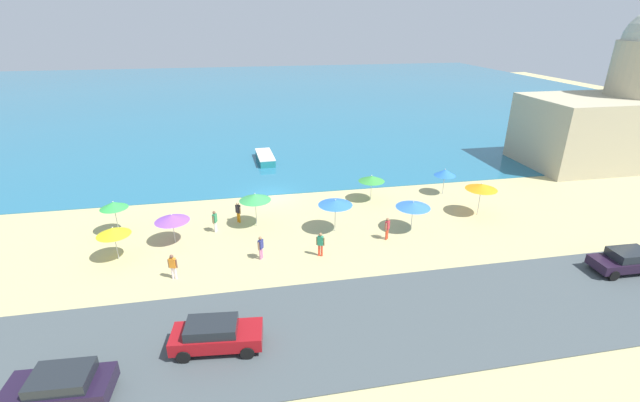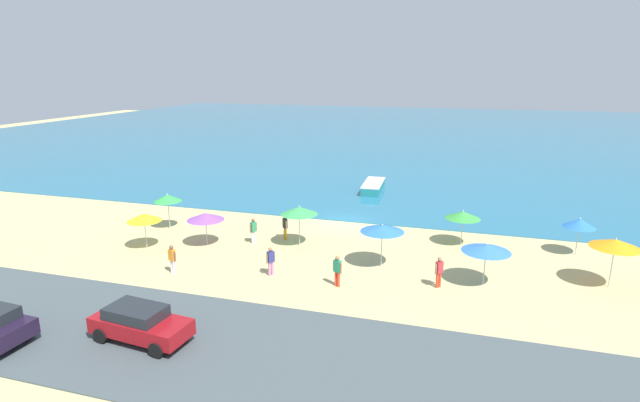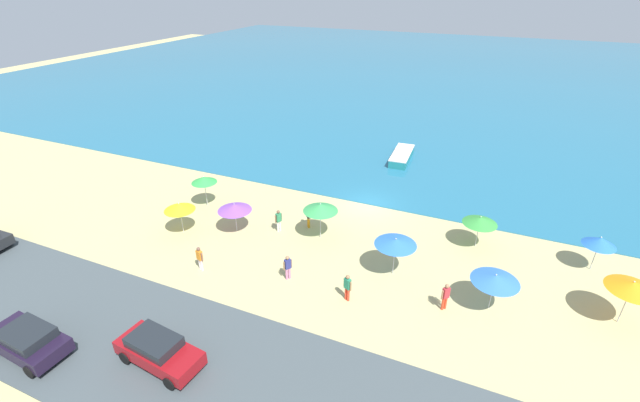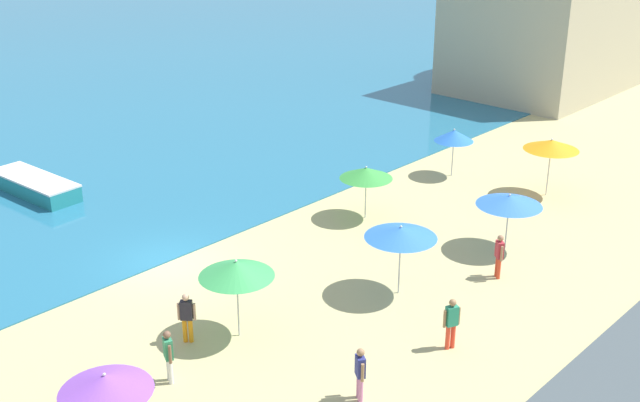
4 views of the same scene
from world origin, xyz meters
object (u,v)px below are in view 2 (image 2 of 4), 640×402
object	(u,v)px
beach_umbrella_2	(144,217)
beach_umbrella_3	(168,198)
beach_umbrella_8	(463,215)
bather_2	(172,258)
beach_umbrella_1	(486,248)
beach_umbrella_4	(205,217)
bather_4	(253,229)
bather_3	(285,226)
beach_umbrella_7	(382,228)
bather_5	(271,260)
beach_umbrella_5	(580,223)
beach_umbrella_6	(615,243)
beach_umbrella_0	(299,210)
bather_1	(337,269)
bather_0	(439,270)
skiff_nearshore	(373,186)
parked_car_3	(140,323)

from	to	relation	value
beach_umbrella_2	beach_umbrella_3	bearing A→B (deg)	102.33
beach_umbrella_8	bather_2	world-z (taller)	beach_umbrella_8
beach_umbrella_1	beach_umbrella_4	xyz separation A→B (m)	(-16.69, 1.25, -0.13)
beach_umbrella_2	bather_2	size ratio (longest dim) A/B	1.43
beach_umbrella_2	bather_4	world-z (taller)	beach_umbrella_2
bather_3	beach_umbrella_7	bearing A→B (deg)	-22.48
beach_umbrella_3	beach_umbrella_4	world-z (taller)	beach_umbrella_3
bather_5	bather_4	bearing A→B (deg)	123.96
beach_umbrella_5	bather_5	xyz separation A→B (m)	(-16.40, -8.11, -1.10)
beach_umbrella_3	beach_umbrella_8	distance (m)	19.72
beach_umbrella_1	beach_umbrella_8	size ratio (longest dim) A/B	1.09
beach_umbrella_7	bather_2	xyz separation A→B (m)	(-10.71, -4.23, -1.35)
beach_umbrella_5	bather_2	size ratio (longest dim) A/B	1.43
beach_umbrella_2	bather_3	size ratio (longest dim) A/B	1.41
beach_umbrella_6	beach_umbrella_1	bearing A→B (deg)	-165.70
beach_umbrella_0	bather_1	distance (m)	6.61
bather_0	skiff_nearshore	xyz separation A→B (m)	(-7.07, 19.44, -0.48)
beach_umbrella_0	bather_2	world-z (taller)	beach_umbrella_0
bather_2	bather_5	distance (m)	5.37
beach_umbrella_6	bather_3	xyz separation A→B (m)	(-18.50, 2.14, -1.43)
beach_umbrella_1	bather_1	size ratio (longest dim) A/B	1.48
beach_umbrella_3	beach_umbrella_7	xyz separation A→B (m)	(15.35, -2.61, 0.06)
beach_umbrella_1	beach_umbrella_3	distance (m)	21.14
beach_umbrella_6	skiff_nearshore	bearing A→B (deg)	132.51
beach_umbrella_2	bather_4	bearing A→B (deg)	24.81
beach_umbrella_3	beach_umbrella_0	bearing A→B (deg)	-3.86
beach_umbrella_3	beach_umbrella_8	world-z (taller)	beach_umbrella_3
beach_umbrella_6	bather_5	xyz separation A→B (m)	(-17.18, -3.60, -1.46)
beach_umbrella_1	parked_car_3	world-z (taller)	beach_umbrella_1
beach_umbrella_1	bather_5	size ratio (longest dim) A/B	1.54
bather_0	beach_umbrella_8	bearing A→B (deg)	82.16
beach_umbrella_4	beach_umbrella_2	bearing A→B (deg)	-154.14
beach_umbrella_6	bather_0	xyz separation A→B (m)	(-8.39, -2.58, -1.43)
beach_umbrella_7	skiff_nearshore	distance (m)	18.05
beach_umbrella_1	bather_0	distance (m)	2.66
bather_4	skiff_nearshore	distance (m)	16.70
beach_umbrella_7	bather_3	bearing A→B (deg)	157.52
beach_umbrella_2	beach_umbrella_1	bearing A→B (deg)	1.01
beach_umbrella_2	beach_umbrella_5	size ratio (longest dim) A/B	1.00
skiff_nearshore	beach_umbrella_8	bearing A→B (deg)	-57.44
bather_1	bather_5	world-z (taller)	bather_1
beach_umbrella_4	bather_3	bearing A→B (deg)	29.41
beach_umbrella_3	bather_1	size ratio (longest dim) A/B	1.50
beach_umbrella_0	bather_4	bearing A→B (deg)	-172.09
beach_umbrella_0	beach_umbrella_1	world-z (taller)	beach_umbrella_0
beach_umbrella_5	skiff_nearshore	world-z (taller)	beach_umbrella_5
beach_umbrella_1	bather_3	bearing A→B (deg)	163.25
beach_umbrella_3	bather_5	size ratio (longest dim) A/B	1.56
beach_umbrella_1	skiff_nearshore	xyz separation A→B (m)	(-9.28, 18.44, -1.57)
beach_umbrella_7	bather_1	bearing A→B (deg)	-117.59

